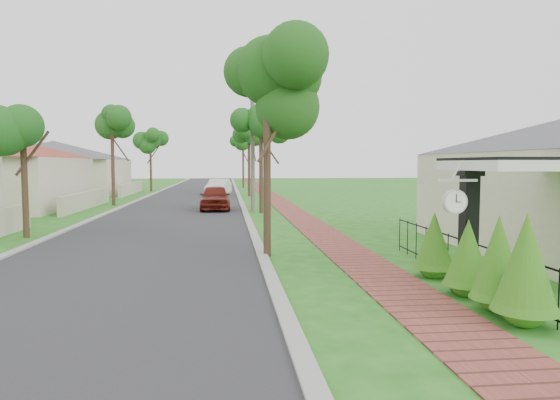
{
  "coord_description": "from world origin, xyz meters",
  "views": [
    {
      "loc": [
        -0.36,
        -10.61,
        2.66
      ],
      "look_at": [
        1.34,
        5.11,
        1.5
      ],
      "focal_mm": 32.0,
      "sensor_mm": 36.0,
      "label": 1
    }
  ],
  "objects_px": {
    "station_clock": "(455,200)",
    "utility_pole": "(253,128)",
    "near_tree": "(267,89)",
    "porch_post": "(468,239)",
    "parked_car_white": "(218,188)",
    "parked_car_red": "(215,198)"
  },
  "relations": [
    {
      "from": "parked_car_red",
      "to": "station_clock",
      "type": "relative_size",
      "value": 5.18
    },
    {
      "from": "porch_post",
      "to": "station_clock",
      "type": "height_order",
      "value": "porch_post"
    },
    {
      "from": "porch_post",
      "to": "station_clock",
      "type": "distance_m",
      "value": 1.05
    },
    {
      "from": "parked_car_red",
      "to": "utility_pole",
      "type": "relative_size",
      "value": 0.46
    },
    {
      "from": "near_tree",
      "to": "porch_post",
      "type": "bearing_deg",
      "value": -50.35
    },
    {
      "from": "porch_post",
      "to": "utility_pole",
      "type": "relative_size",
      "value": 0.28
    },
    {
      "from": "station_clock",
      "to": "parked_car_red",
      "type": "bearing_deg",
      "value": 104.52
    },
    {
      "from": "parked_car_white",
      "to": "utility_pole",
      "type": "distance_m",
      "value": 14.38
    },
    {
      "from": "near_tree",
      "to": "station_clock",
      "type": "distance_m",
      "value": 6.53
    },
    {
      "from": "station_clock",
      "to": "utility_pole",
      "type": "bearing_deg",
      "value": 99.07
    },
    {
      "from": "station_clock",
      "to": "near_tree",
      "type": "bearing_deg",
      "value": 123.45
    },
    {
      "from": "parked_car_white",
      "to": "utility_pole",
      "type": "bearing_deg",
      "value": -70.02
    },
    {
      "from": "porch_post",
      "to": "utility_pole",
      "type": "distance_m",
      "value": 18.69
    },
    {
      "from": "porch_post",
      "to": "near_tree",
      "type": "relative_size",
      "value": 0.42
    },
    {
      "from": "parked_car_red",
      "to": "station_clock",
      "type": "distance_m",
      "value": 20.19
    },
    {
      "from": "parked_car_white",
      "to": "near_tree",
      "type": "bearing_deg",
      "value": -75.01
    },
    {
      "from": "near_tree",
      "to": "station_clock",
      "type": "relative_size",
      "value": 7.4
    },
    {
      "from": "porch_post",
      "to": "station_clock",
      "type": "xyz_separation_m",
      "value": [
        -0.5,
        -0.4,
        0.83
      ]
    },
    {
      "from": "near_tree",
      "to": "station_clock",
      "type": "xyz_separation_m",
      "value": [
        3.25,
        -4.92,
        -2.79
      ]
    },
    {
      "from": "parked_car_red",
      "to": "porch_post",
      "type": "bearing_deg",
      "value": -74.38
    },
    {
      "from": "parked_car_red",
      "to": "parked_car_white",
      "type": "distance_m",
      "value": 12.6
    },
    {
      "from": "parked_car_white",
      "to": "station_clock",
      "type": "bearing_deg",
      "value": -69.85
    }
  ]
}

